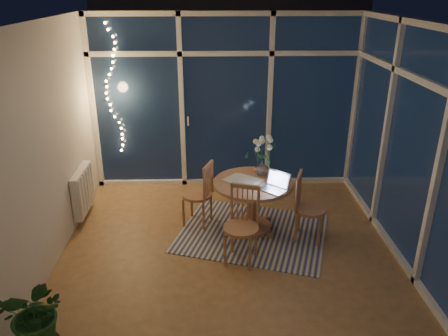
{
  "coord_description": "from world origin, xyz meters",
  "views": [
    {
      "loc": [
        -0.21,
        -4.4,
        2.93
      ],
      "look_at": [
        -0.08,
        0.25,
        0.97
      ],
      "focal_mm": 35.0,
      "sensor_mm": 36.0,
      "label": 1
    }
  ],
  "objects_px": {
    "chair_front": "(241,226)",
    "laptop": "(273,182)",
    "flower_vase": "(262,167)",
    "dining_table": "(252,206)",
    "chair_right": "(310,208)",
    "chair_left": "(197,193)",
    "potted_plant": "(39,322)"
  },
  "relations": [
    {
      "from": "laptop",
      "to": "chair_left",
      "type": "bearing_deg",
      "value": -162.66
    },
    {
      "from": "chair_left",
      "to": "chair_front",
      "type": "xyz_separation_m",
      "value": [
        0.51,
        -0.88,
        0.01
      ]
    },
    {
      "from": "chair_left",
      "to": "dining_table",
      "type": "bearing_deg",
      "value": 95.95
    },
    {
      "from": "laptop",
      "to": "flower_vase",
      "type": "bearing_deg",
      "value": 142.69
    },
    {
      "from": "flower_vase",
      "to": "chair_right",
      "type": "bearing_deg",
      "value": -40.6
    },
    {
      "from": "chair_left",
      "to": "potted_plant",
      "type": "xyz_separation_m",
      "value": [
        -1.24,
        -2.23,
        -0.06
      ]
    },
    {
      "from": "laptop",
      "to": "chair_front",
      "type": "bearing_deg",
      "value": -89.69
    },
    {
      "from": "laptop",
      "to": "flower_vase",
      "type": "xyz_separation_m",
      "value": [
        -0.09,
        0.46,
        -0.01
      ]
    },
    {
      "from": "chair_right",
      "to": "chair_front",
      "type": "relative_size",
      "value": 0.97
    },
    {
      "from": "chair_left",
      "to": "laptop",
      "type": "bearing_deg",
      "value": 85.29
    },
    {
      "from": "chair_left",
      "to": "potted_plant",
      "type": "distance_m",
      "value": 2.55
    },
    {
      "from": "dining_table",
      "to": "chair_front",
      "type": "bearing_deg",
      "value": -105.3
    },
    {
      "from": "chair_left",
      "to": "flower_vase",
      "type": "relative_size",
      "value": 4.2
    },
    {
      "from": "laptop",
      "to": "potted_plant",
      "type": "bearing_deg",
      "value": -97.92
    },
    {
      "from": "chair_front",
      "to": "flower_vase",
      "type": "distance_m",
      "value": 1.02
    },
    {
      "from": "dining_table",
      "to": "potted_plant",
      "type": "bearing_deg",
      "value": -133.36
    },
    {
      "from": "chair_front",
      "to": "chair_right",
      "type": "bearing_deg",
      "value": 45.13
    },
    {
      "from": "chair_right",
      "to": "laptop",
      "type": "relative_size",
      "value": 2.87
    },
    {
      "from": "flower_vase",
      "to": "dining_table",
      "type": "bearing_deg",
      "value": -121.14
    },
    {
      "from": "chair_left",
      "to": "laptop",
      "type": "relative_size",
      "value": 2.87
    },
    {
      "from": "dining_table",
      "to": "laptop",
      "type": "distance_m",
      "value": 0.56
    },
    {
      "from": "dining_table",
      "to": "chair_left",
      "type": "bearing_deg",
      "value": 165.95
    },
    {
      "from": "chair_front",
      "to": "flower_vase",
      "type": "relative_size",
      "value": 4.32
    },
    {
      "from": "chair_front",
      "to": "laptop",
      "type": "distance_m",
      "value": 0.69
    },
    {
      "from": "flower_vase",
      "to": "laptop",
      "type": "bearing_deg",
      "value": -79.37
    },
    {
      "from": "dining_table",
      "to": "chair_right",
      "type": "xyz_separation_m",
      "value": [
        0.68,
        -0.26,
        0.1
      ]
    },
    {
      "from": "chair_right",
      "to": "potted_plant",
      "type": "height_order",
      "value": "chair_right"
    },
    {
      "from": "chair_right",
      "to": "laptop",
      "type": "height_order",
      "value": "laptop"
    },
    {
      "from": "potted_plant",
      "to": "chair_front",
      "type": "bearing_deg",
      "value": 37.77
    },
    {
      "from": "chair_left",
      "to": "potted_plant",
      "type": "relative_size",
      "value": 1.16
    },
    {
      "from": "laptop",
      "to": "potted_plant",
      "type": "distance_m",
      "value": 2.84
    },
    {
      "from": "chair_right",
      "to": "chair_left",
      "type": "bearing_deg",
      "value": 91.21
    }
  ]
}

